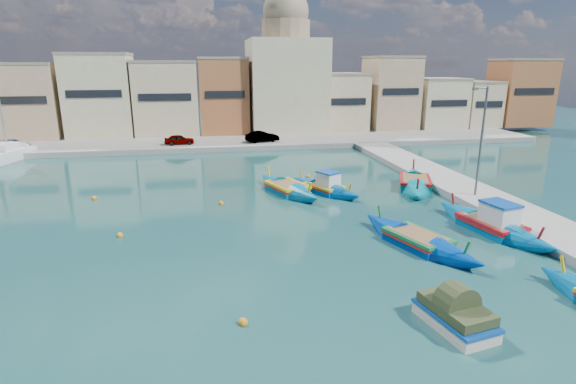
{
  "coord_description": "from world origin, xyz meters",
  "views": [
    {
      "loc": [
        -1.11,
        -21.63,
        9.4
      ],
      "look_at": [
        4.0,
        6.0,
        1.4
      ],
      "focal_mm": 28.0,
      "sensor_mm": 36.0,
      "label": 1
    }
  ],
  "objects_px": {
    "luzzu_turquoise_cabin": "(491,226)",
    "quay_street_lamp": "(481,141)",
    "luzzu_cyan_mid": "(415,184)",
    "luzzu_blue_south": "(417,241)",
    "luzzu_blue_cabin": "(324,188)",
    "tender_near": "(455,316)",
    "luzzu_green": "(287,189)",
    "church_block": "(286,72)",
    "yacht_north": "(18,153)"
  },
  "relations": [
    {
      "from": "luzzu_blue_south",
      "to": "yacht_north",
      "type": "xyz_separation_m",
      "value": [
        -30.4,
        30.17,
        0.21
      ]
    },
    {
      "from": "quay_street_lamp",
      "to": "luzzu_green",
      "type": "xyz_separation_m",
      "value": [
        -12.63,
        4.62,
        -4.06
      ]
    },
    {
      "from": "church_block",
      "to": "luzzu_blue_south",
      "type": "height_order",
      "value": "church_block"
    },
    {
      "from": "church_block",
      "to": "luzzu_cyan_mid",
      "type": "xyz_separation_m",
      "value": [
        5.0,
        -29.73,
        -8.11
      ]
    },
    {
      "from": "luzzu_cyan_mid",
      "to": "tender_near",
      "type": "height_order",
      "value": "luzzu_cyan_mid"
    },
    {
      "from": "luzzu_turquoise_cabin",
      "to": "luzzu_green",
      "type": "relative_size",
      "value": 1.11
    },
    {
      "from": "luzzu_blue_cabin",
      "to": "quay_street_lamp",
      "type": "bearing_deg",
      "value": -23.21
    },
    {
      "from": "luzzu_turquoise_cabin",
      "to": "luzzu_cyan_mid",
      "type": "relative_size",
      "value": 0.98
    },
    {
      "from": "quay_street_lamp",
      "to": "luzzu_blue_south",
      "type": "bearing_deg",
      "value": -138.16
    },
    {
      "from": "luzzu_blue_south",
      "to": "yacht_north",
      "type": "bearing_deg",
      "value": 135.22
    },
    {
      "from": "quay_street_lamp",
      "to": "luzzu_green",
      "type": "distance_m",
      "value": 14.05
    },
    {
      "from": "tender_near",
      "to": "yacht_north",
      "type": "distance_m",
      "value": 47.06
    },
    {
      "from": "luzzu_turquoise_cabin",
      "to": "tender_near",
      "type": "height_order",
      "value": "luzzu_turquoise_cabin"
    },
    {
      "from": "church_block",
      "to": "quay_street_lamp",
      "type": "height_order",
      "value": "church_block"
    },
    {
      "from": "quay_street_lamp",
      "to": "luzzu_green",
      "type": "bearing_deg",
      "value": 159.89
    },
    {
      "from": "luzzu_cyan_mid",
      "to": "tender_near",
      "type": "bearing_deg",
      "value": -111.61
    },
    {
      "from": "luzzu_green",
      "to": "yacht_north",
      "type": "relative_size",
      "value": 0.71
    },
    {
      "from": "luzzu_cyan_mid",
      "to": "luzzu_blue_south",
      "type": "distance_m",
      "value": 12.28
    },
    {
      "from": "church_block",
      "to": "yacht_north",
      "type": "height_order",
      "value": "church_block"
    },
    {
      "from": "yacht_north",
      "to": "church_block",
      "type": "bearing_deg",
      "value": 19.23
    },
    {
      "from": "luzzu_turquoise_cabin",
      "to": "luzzu_blue_south",
      "type": "height_order",
      "value": "luzzu_turquoise_cabin"
    },
    {
      "from": "quay_street_lamp",
      "to": "luzzu_cyan_mid",
      "type": "relative_size",
      "value": 0.84
    },
    {
      "from": "luzzu_turquoise_cabin",
      "to": "luzzu_green",
      "type": "bearing_deg",
      "value": 134.91
    },
    {
      "from": "church_block",
      "to": "tender_near",
      "type": "bearing_deg",
      "value": -92.81
    },
    {
      "from": "church_block",
      "to": "yacht_north",
      "type": "xyz_separation_m",
      "value": [
        -30.61,
        -10.68,
        -7.94
      ]
    },
    {
      "from": "luzzu_cyan_mid",
      "to": "quay_street_lamp",
      "type": "bearing_deg",
      "value": -60.24
    },
    {
      "from": "luzzu_turquoise_cabin",
      "to": "luzzu_cyan_mid",
      "type": "xyz_separation_m",
      "value": [
        -0.01,
        9.88,
        -0.06
      ]
    },
    {
      "from": "quay_street_lamp",
      "to": "tender_near",
      "type": "bearing_deg",
      "value": -124.41
    },
    {
      "from": "luzzu_turquoise_cabin",
      "to": "luzzu_blue_south",
      "type": "bearing_deg",
      "value": -166.58
    },
    {
      "from": "luzzu_green",
      "to": "church_block",
      "type": "bearing_deg",
      "value": 79.98
    },
    {
      "from": "luzzu_blue_cabin",
      "to": "luzzu_green",
      "type": "distance_m",
      "value": 2.82
    },
    {
      "from": "luzzu_blue_south",
      "to": "yacht_north",
      "type": "height_order",
      "value": "yacht_north"
    },
    {
      "from": "luzzu_turquoise_cabin",
      "to": "luzzu_blue_cabin",
      "type": "distance_m",
      "value": 12.3
    },
    {
      "from": "luzzu_blue_cabin",
      "to": "luzzu_blue_south",
      "type": "xyz_separation_m",
      "value": [
        2.19,
        -11.07,
        -0.06
      ]
    },
    {
      "from": "luzzu_green",
      "to": "quay_street_lamp",
      "type": "bearing_deg",
      "value": -20.11
    },
    {
      "from": "luzzu_blue_cabin",
      "to": "luzzu_turquoise_cabin",
      "type": "bearing_deg",
      "value": -52.99
    },
    {
      "from": "church_block",
      "to": "luzzu_cyan_mid",
      "type": "relative_size",
      "value": 2.0
    },
    {
      "from": "luzzu_blue_cabin",
      "to": "yacht_north",
      "type": "relative_size",
      "value": 0.61
    },
    {
      "from": "quay_street_lamp",
      "to": "luzzu_blue_south",
      "type": "xyz_separation_m",
      "value": [
        -7.65,
        -6.85,
        -4.08
      ]
    },
    {
      "from": "luzzu_blue_cabin",
      "to": "yacht_north",
      "type": "xyz_separation_m",
      "value": [
        -28.21,
        19.1,
        0.15
      ]
    },
    {
      "from": "church_block",
      "to": "luzzu_blue_cabin",
      "type": "height_order",
      "value": "church_block"
    },
    {
      "from": "luzzu_turquoise_cabin",
      "to": "quay_street_lamp",
      "type": "bearing_deg",
      "value": 66.5
    },
    {
      "from": "luzzu_turquoise_cabin",
      "to": "tender_near",
      "type": "xyz_separation_m",
      "value": [
        -7.38,
        -8.72,
        0.11
      ]
    },
    {
      "from": "luzzu_blue_cabin",
      "to": "luzzu_cyan_mid",
      "type": "relative_size",
      "value": 0.76
    },
    {
      "from": "luzzu_cyan_mid",
      "to": "yacht_north",
      "type": "distance_m",
      "value": 40.38
    },
    {
      "from": "yacht_north",
      "to": "luzzu_cyan_mid",
      "type": "bearing_deg",
      "value": -28.14
    },
    {
      "from": "luzzu_blue_south",
      "to": "church_block",
      "type": "bearing_deg",
      "value": 89.72
    },
    {
      "from": "luzzu_cyan_mid",
      "to": "luzzu_blue_south",
      "type": "relative_size",
      "value": 1.08
    },
    {
      "from": "church_block",
      "to": "luzzu_blue_south",
      "type": "distance_m",
      "value": 41.65
    },
    {
      "from": "church_block",
      "to": "luzzu_cyan_mid",
      "type": "height_order",
      "value": "church_block"
    }
  ]
}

